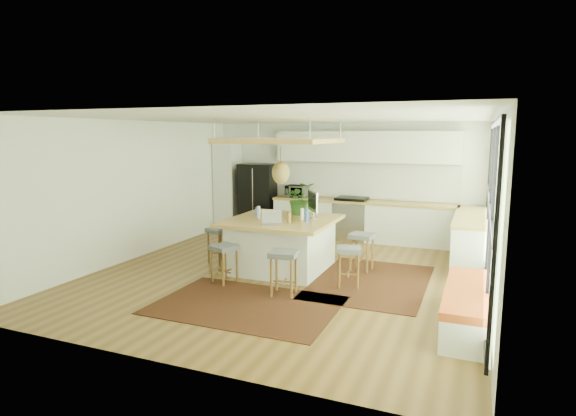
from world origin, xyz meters
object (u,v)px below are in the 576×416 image
at_px(stool_near_left, 224,262).
at_px(stool_right_back, 362,251).
at_px(island, 282,244).
at_px(fridge, 258,195).
at_px(microwave, 297,190).
at_px(monitor, 313,204).
at_px(island_plant, 300,202).
at_px(stool_right_front, 349,265).
at_px(stool_left_side, 220,245).
at_px(stool_near_right, 284,273).
at_px(laptop, 271,217).

bearing_deg(stool_near_left, stool_right_back, 38.93).
bearing_deg(stool_right_back, island, -161.62).
distance_m(fridge, stool_near_left, 4.24).
height_order(island, microwave, microwave).
xyz_separation_m(fridge, stool_near_left, (1.32, -3.99, -0.57)).
relative_size(island, stool_near_left, 2.89).
xyz_separation_m(monitor, island_plant, (-0.36, 0.29, -0.02)).
distance_m(stool_right_front, monitor, 1.47).
bearing_deg(stool_right_back, stool_left_side, -169.05).
bearing_deg(stool_near_right, stool_left_side, 146.09).
distance_m(island, island_plant, 0.93).
bearing_deg(island_plant, stool_near_left, -111.98).
xyz_separation_m(fridge, island, (1.87, -2.89, -0.46)).
relative_size(stool_left_side, monitor, 1.27).
height_order(stool_left_side, island_plant, island_plant).
bearing_deg(microwave, stool_left_side, -94.50).
relative_size(stool_near_right, monitor, 1.29).
xyz_separation_m(fridge, stool_right_front, (3.26, -3.40, -0.57)).
bearing_deg(stool_right_front, stool_near_left, -163.07).
bearing_deg(stool_right_front, island_plant, 138.74).
distance_m(fridge, laptop, 3.93).
xyz_separation_m(island, stool_near_left, (-0.56, -1.10, -0.11)).
relative_size(stool_near_left, laptop, 1.80).
height_order(stool_right_back, microwave, microwave).
distance_m(island, laptop, 0.80).
bearing_deg(stool_right_back, stool_near_right, -114.38).
distance_m(stool_left_side, monitor, 1.96).
bearing_deg(monitor, island_plant, -164.98).
xyz_separation_m(monitor, microwave, (-1.31, 2.60, -0.09)).
bearing_deg(monitor, laptop, -63.65).
bearing_deg(microwave, island_plant, -63.80).
relative_size(stool_right_front, microwave, 1.26).
bearing_deg(monitor, stool_near_left, -72.54).
distance_m(fridge, island_plant, 3.06).
bearing_deg(island, microwave, 105.84).
xyz_separation_m(island, stool_right_front, (1.39, -0.51, -0.11)).
distance_m(stool_near_right, stool_left_side, 2.21).
distance_m(stool_near_left, microwave, 4.08).
bearing_deg(island, stool_near_right, -65.79).
height_order(island, stool_right_back, island).
distance_m(stool_near_right, laptop, 1.15).
bearing_deg(fridge, stool_right_front, -51.22).
xyz_separation_m(stool_left_side, monitor, (1.74, 0.36, 0.83)).
xyz_separation_m(stool_right_front, stool_right_back, (-0.02, 0.96, 0.00)).
xyz_separation_m(laptop, island_plant, (0.09, 1.14, 0.12)).
xyz_separation_m(fridge, stool_right_back, (3.24, -2.44, -0.57)).
height_order(fridge, stool_near_left, fridge).
height_order(island, stool_near_left, island).
distance_m(fridge, stool_near_right, 4.88).
xyz_separation_m(stool_right_back, stool_left_side, (-2.62, -0.51, 0.00)).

